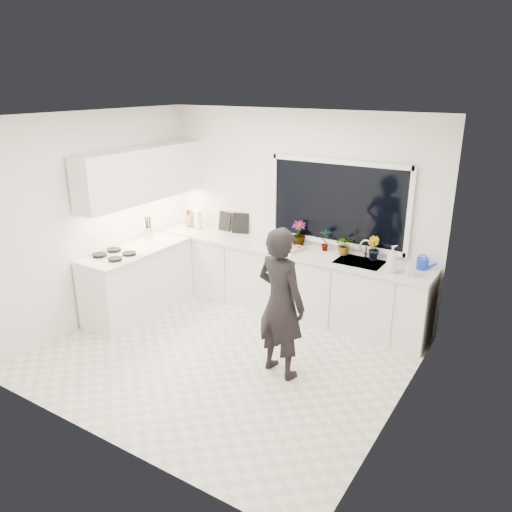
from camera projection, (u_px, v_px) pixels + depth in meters
The scene contains 25 objects.
floor at pixel (224, 356), 5.84m from camera, with size 4.00×3.50×0.02m, color beige.
wall_back at pixel (297, 212), 6.79m from camera, with size 4.00×0.02×2.70m, color white.
wall_left at pixel (94, 220), 6.39m from camera, with size 0.02×3.50×2.70m, color white.
wall_right at pixel (407, 284), 4.38m from camera, with size 0.02×3.50×2.70m, color white.
ceiling at pixel (218, 115), 4.93m from camera, with size 4.00×3.50×0.02m, color white.
window at pixel (338, 203), 6.39m from camera, with size 1.80×0.02×1.00m, color black.
base_cabinets_back at pixel (285, 281), 6.84m from camera, with size 3.92×0.58×0.88m, color white.
base_cabinets_left at pixel (138, 282), 6.80m from camera, with size 0.58×1.60×0.88m, color white.
countertop_back at pixel (285, 249), 6.68m from camera, with size 3.94×0.62×0.04m, color silver.
countertop_left at pixel (136, 250), 6.65m from camera, with size 0.62×1.60×0.04m, color silver.
upper_cabinets at pixel (142, 174), 6.67m from camera, with size 0.34×2.10×0.70m, color white.
sink at pixel (359, 266), 6.18m from camera, with size 0.58×0.42×0.14m, color silver.
faucet at pixel (366, 249), 6.28m from camera, with size 0.03×0.03×0.22m, color silver.
stovetop at pixel (115, 255), 6.37m from camera, with size 0.56×0.48×0.03m, color black.
person at pixel (281, 303), 5.23m from camera, with size 0.61×0.40×1.66m, color black.
pizza_tray at pixel (287, 248), 6.64m from camera, with size 0.47×0.35×0.03m, color silver.
pizza at pixel (287, 246), 6.63m from camera, with size 0.43×0.30×0.01m, color red.
watering_can at pixel (422, 264), 5.91m from camera, with size 0.14×0.14×0.13m, color #1633CF.
paper_towel_roll at pixel (198, 220), 7.50m from camera, with size 0.11×0.11×0.26m, color white.
knife_block at pixel (190, 219), 7.63m from camera, with size 0.13×0.10×0.22m, color olive.
utensil_crock at pixel (149, 233), 7.06m from camera, with size 0.13×0.13×0.16m, color silver.
picture_frame_large at pixel (225, 221), 7.41m from camera, with size 0.22×0.02×0.28m, color black.
picture_frame_small at pixel (241, 223), 7.27m from camera, with size 0.25×0.02×0.30m, color black.
herb_plants at pixel (330, 241), 6.47m from camera, with size 1.27×0.31×0.34m.
soap_bottles at pixel (396, 261), 5.75m from camera, with size 0.36×0.18×0.33m.
Camera 1 is at (3.03, -4.13, 3.04)m, focal length 35.00 mm.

